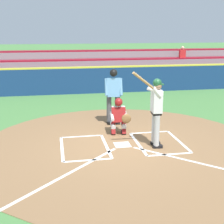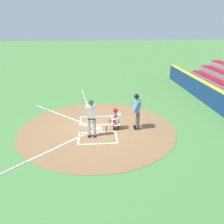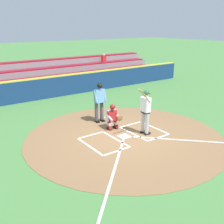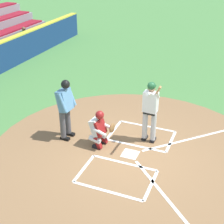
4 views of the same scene
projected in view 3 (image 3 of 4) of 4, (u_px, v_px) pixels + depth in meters
name	position (u px, v px, depth m)	size (l,w,h in m)	color
ground_plane	(124.00, 137.00, 10.95)	(120.00, 120.00, 0.00)	#4C8442
dirt_circle	(124.00, 136.00, 10.95)	(8.00, 8.00, 0.01)	olive
home_plate_and_chalk	(139.00, 144.00, 10.27)	(7.93, 4.91, 0.01)	white
batter	(146.00, 109.00, 10.86)	(0.96, 0.67, 2.13)	#BCBCBC
catcher	(113.00, 116.00, 11.56)	(0.59, 0.65, 1.13)	black
plate_umpire	(99.00, 100.00, 12.25)	(0.60, 0.44, 1.86)	#4C4C51
baseball	(105.00, 117.00, 13.08)	(0.07, 0.07, 0.07)	white
backstop_wall	(49.00, 87.00, 16.53)	(22.00, 0.36, 1.31)	navy
bleacher_stand	(34.00, 79.00, 18.60)	(20.00, 3.40, 2.55)	gray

